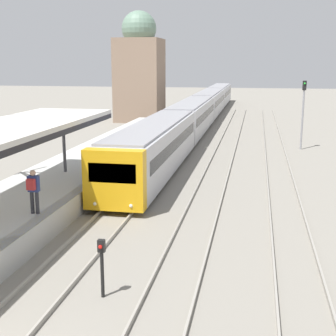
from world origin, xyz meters
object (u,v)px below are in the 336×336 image
Objects in this scene: person_on_platform at (33,188)px; train_near at (202,108)px; signal_mast_far at (303,107)px; signal_post_near at (102,262)px.

person_on_platform is 0.03× the size of train_near.
person_on_platform is 24.15m from signal_mast_far.
person_on_platform is 0.32× the size of signal_mast_far.
train_near is 37.46× the size of signal_post_near.
signal_mast_far is (7.52, 25.05, 2.19)m from signal_post_near.
train_near is 16.98m from signal_mast_far.
train_near is 12.43× the size of signal_mast_far.
signal_mast_far is at bearing -56.51° from train_near.
train_near is at bearing 123.49° from signal_mast_far.
person_on_platform is at bearing -118.24° from signal_mast_far.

